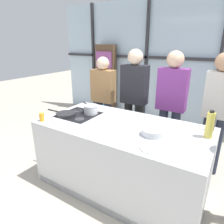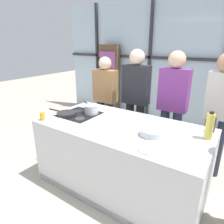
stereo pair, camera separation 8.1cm
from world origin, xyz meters
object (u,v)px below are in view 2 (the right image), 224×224
at_px(spectator_center_left, 136,96).
at_px(oil_bottle, 210,126).
at_px(spectator_far_left, 105,96).
at_px(pepper_grinder, 213,124).
at_px(white_plate, 149,148).
at_px(spectator_center_right, 173,102).
at_px(juice_glass_near, 42,116).
at_px(saucepan, 91,109).
at_px(spectator_far_right, 219,107).
at_px(mixing_bowl, 151,132).
at_px(frying_pan, 66,113).

distance_m(spectator_center_left, oil_bottle, 1.48).
relative_size(spectator_far_left, pepper_grinder, 7.89).
bearing_deg(pepper_grinder, white_plate, -119.44).
height_order(spectator_center_right, pepper_grinder, spectator_center_right).
relative_size(white_plate, juice_glass_near, 2.23).
bearing_deg(oil_bottle, saucepan, -177.55).
distance_m(saucepan, oil_bottle, 1.54).
bearing_deg(oil_bottle, spectator_center_left, 148.69).
relative_size(spectator_center_right, white_plate, 7.46).
relative_size(spectator_center_right, juice_glass_near, 16.68).
bearing_deg(juice_glass_near, spectator_far_right, 36.48).
bearing_deg(white_plate, spectator_center_left, 122.51).
bearing_deg(spectator_center_right, oil_bottle, 129.53).
bearing_deg(spectator_far_right, juice_glass_near, 36.48).
bearing_deg(mixing_bowl, oil_bottle, 26.65).
xyz_separation_m(spectator_far_left, frying_pan, (0.10, -1.09, -0.00)).
height_order(spectator_far_left, mixing_bowl, spectator_far_left).
distance_m(spectator_far_left, white_plate, 1.98).
height_order(spectator_far_left, spectator_center_right, spectator_center_right).
xyz_separation_m(spectator_center_right, spectator_far_right, (0.63, 0.00, 0.03)).
distance_m(saucepan, white_plate, 1.22).
distance_m(spectator_far_left, pepper_grinder, 1.99).
height_order(frying_pan, saucepan, saucepan).
relative_size(white_plate, pepper_grinder, 1.14).
height_order(spectator_center_right, mixing_bowl, spectator_center_right).
xyz_separation_m(spectator_far_left, spectator_center_right, (1.26, -0.00, 0.09)).
relative_size(spectator_far_right, mixing_bowl, 7.02).
bearing_deg(mixing_bowl, spectator_center_right, 96.04).
bearing_deg(juice_glass_near, spectator_center_left, 65.62).
xyz_separation_m(spectator_center_left, frying_pan, (-0.53, -1.09, -0.10)).
relative_size(mixing_bowl, pepper_grinder, 1.21).
height_order(spectator_center_right, saucepan, spectator_center_right).
xyz_separation_m(spectator_center_right, white_plate, (0.21, -1.32, -0.11)).
relative_size(frying_pan, white_plate, 2.05).
bearing_deg(frying_pan, spectator_far_left, 95.38).
bearing_deg(oil_bottle, mixing_bowl, -153.35).
relative_size(saucepan, juice_glass_near, 3.35).
distance_m(frying_pan, oil_bottle, 1.82).
bearing_deg(spectator_far_left, spectator_center_left, 180.00).
distance_m(white_plate, pepper_grinder, 0.89).
bearing_deg(spectator_far_right, spectator_far_left, -0.00).
xyz_separation_m(spectator_center_right, saucepan, (-0.90, -0.84, -0.05)).
bearing_deg(mixing_bowl, spectator_far_left, 142.96).
bearing_deg(spectator_far_right, frying_pan, 31.29).
relative_size(frying_pan, oil_bottle, 1.58).
bearing_deg(pepper_grinder, spectator_center_right, 139.35).
bearing_deg(white_plate, mixing_bowl, 109.61).
bearing_deg(frying_pan, mixing_bowl, 2.40).
xyz_separation_m(spectator_far_right, oil_bottle, (0.01, -0.77, 0.00)).
relative_size(spectator_center_right, saucepan, 4.98).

